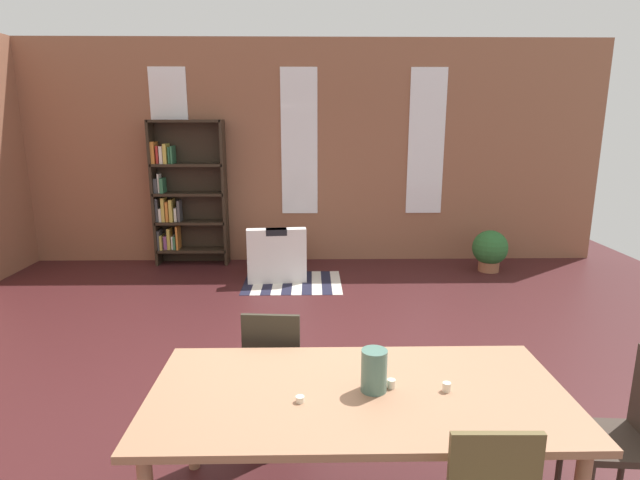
{
  "coord_description": "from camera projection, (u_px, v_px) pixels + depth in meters",
  "views": [
    {
      "loc": [
        0.17,
        -3.73,
        2.16
      ],
      "look_at": [
        0.26,
        1.28,
        0.98
      ],
      "focal_mm": 28.41,
      "sensor_mm": 36.0,
      "label": 1
    }
  ],
  "objects": [
    {
      "name": "ground_plane",
      "position": [
        291.0,
        393.0,
        4.13
      ],
      "size": [
        10.77,
        10.77,
        0.0
      ],
      "primitive_type": "plane",
      "color": "#3F1A1C"
    },
    {
      "name": "vase_on_table",
      "position": [
        374.0,
        370.0,
        2.64
      ],
      "size": [
        0.14,
        0.14,
        0.23
      ],
      "primitive_type": "cylinder",
      "color": "#4C7266",
      "rests_on": "dining_table"
    },
    {
      "name": "bookshelf_tall",
      "position": [
        184.0,
        194.0,
        7.64
      ],
      "size": [
        1.09,
        0.3,
        2.18
      ],
      "color": "#2D2319",
      "rests_on": "ground"
    },
    {
      "name": "window_pane_1",
      "position": [
        299.0,
        142.0,
        7.67
      ],
      "size": [
        0.55,
        0.02,
        2.18
      ],
      "primitive_type": "cube",
      "color": "white"
    },
    {
      "name": "dining_chair_far_left",
      "position": [
        274.0,
        369.0,
        3.45
      ],
      "size": [
        0.43,
        0.43,
        0.95
      ],
      "color": "#2F2B21",
      "rests_on": "ground"
    },
    {
      "name": "armchair_white",
      "position": [
        276.0,
        257.0,
        7.16
      ],
      "size": [
        0.87,
        0.87,
        0.75
      ],
      "color": "silver",
      "rests_on": "ground"
    },
    {
      "name": "potted_plant_by_shelf",
      "position": [
        490.0,
        249.0,
        7.4
      ],
      "size": [
        0.51,
        0.51,
        0.61
      ],
      "color": "#9E6042",
      "rests_on": "ground"
    },
    {
      "name": "back_wall_brick",
      "position": [
        300.0,
        153.0,
        7.77
      ],
      "size": [
        9.29,
        0.12,
        3.35
      ],
      "primitive_type": "cube",
      "color": "#945D44",
      "rests_on": "ground"
    },
    {
      "name": "tealight_candle_0",
      "position": [
        300.0,
        399.0,
        2.56
      ],
      "size": [
        0.04,
        0.04,
        0.03
      ],
      "primitive_type": "cylinder",
      "color": "silver",
      "rests_on": "dining_table"
    },
    {
      "name": "window_pane_2",
      "position": [
        426.0,
        142.0,
        7.7
      ],
      "size": [
        0.55,
        0.02,
        2.18
      ],
      "primitive_type": "cube",
      "color": "white"
    },
    {
      "name": "window_pane_0",
      "position": [
        171.0,
        142.0,
        7.63
      ],
      "size": [
        0.55,
        0.02,
        2.18
      ],
      "primitive_type": "cube",
      "color": "white"
    },
    {
      "name": "striped_rug",
      "position": [
        292.0,
        282.0,
        6.93
      ],
      "size": [
        1.32,
        1.04,
        0.01
      ],
      "color": "#1E1E33",
      "rests_on": "ground"
    },
    {
      "name": "dining_table",
      "position": [
        358.0,
        403.0,
        2.69
      ],
      "size": [
        2.2,
        1.05,
        0.78
      ],
      "color": "#A17153",
      "rests_on": "ground"
    },
    {
      "name": "tealight_candle_1",
      "position": [
        391.0,
        384.0,
        2.69
      ],
      "size": [
        0.04,
        0.04,
        0.05
      ],
      "primitive_type": "cylinder",
      "color": "silver",
      "rests_on": "dining_table"
    },
    {
      "name": "tealight_candle_2",
      "position": [
        447.0,
        387.0,
        2.66
      ],
      "size": [
        0.04,
        0.04,
        0.05
      ],
      "primitive_type": "cylinder",
      "color": "silver",
      "rests_on": "dining_table"
    },
    {
      "name": "dining_chair_head_right",
      "position": [
        627.0,
        432.0,
        2.75
      ],
      "size": [
        0.43,
        0.43,
        0.95
      ],
      "color": "#372B23",
      "rests_on": "ground"
    }
  ]
}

